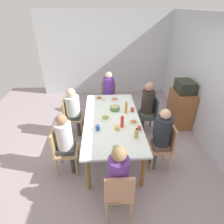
# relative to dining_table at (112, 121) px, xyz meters

# --- Properties ---
(ground_plane) EXTENTS (7.01, 7.01, 0.00)m
(ground_plane) POSITION_rel_dining_table_xyz_m (0.00, 0.00, -0.68)
(ground_plane) COLOR #A09096
(wall_back) EXTENTS (6.08, 0.12, 2.60)m
(wall_back) POSITION_rel_dining_table_xyz_m (0.00, 2.07, 0.62)
(wall_back) COLOR silver
(wall_back) RESTS_ON ground_plane
(wall_left) EXTENTS (0.12, 4.25, 2.60)m
(wall_left) POSITION_rel_dining_table_xyz_m (-2.98, 0.00, 0.62)
(wall_left) COLOR silver
(wall_left) RESTS_ON ground_plane
(dining_table) EXTENTS (2.21, 1.09, 0.75)m
(dining_table) POSITION_rel_dining_table_xyz_m (0.00, 0.00, 0.00)
(dining_table) COLOR white
(dining_table) RESTS_ON ground_plane
(chair_0) EXTENTS (0.40, 0.40, 0.90)m
(chair_0) POSITION_rel_dining_table_xyz_m (0.55, -0.92, -0.17)
(chair_0) COLOR tan
(chair_0) RESTS_ON ground_plane
(person_0) EXTENTS (0.30, 0.30, 1.20)m
(person_0) POSITION_rel_dining_table_xyz_m (0.55, -0.83, 0.03)
(person_0) COLOR #38393D
(person_0) RESTS_ON ground_plane
(chair_1) EXTENTS (0.40, 0.40, 0.90)m
(chair_1) POSITION_rel_dining_table_xyz_m (-0.55, 0.92, -0.17)
(chair_1) COLOR #2D4149
(chair_1) RESTS_ON ground_plane
(person_1) EXTENTS (0.30, 0.30, 1.27)m
(person_1) POSITION_rel_dining_table_xyz_m (-0.55, 0.83, 0.07)
(person_1) COLOR brown
(person_1) RESTS_ON ground_plane
(chair_2) EXTENTS (0.40, 0.40, 0.90)m
(chair_2) POSITION_rel_dining_table_xyz_m (1.49, 0.00, -0.17)
(chair_2) COLOR tan
(chair_2) RESTS_ON ground_plane
(person_2) EXTENTS (0.30, 0.30, 1.22)m
(person_2) POSITION_rel_dining_table_xyz_m (1.39, 0.00, 0.04)
(person_2) COLOR brown
(person_2) RESTS_ON ground_plane
(chair_3) EXTENTS (0.40, 0.40, 0.90)m
(chair_3) POSITION_rel_dining_table_xyz_m (-1.49, 0.00, -0.17)
(chair_3) COLOR tan
(chair_3) RESTS_ON ground_plane
(person_3) EXTENTS (0.30, 0.30, 1.24)m
(person_3) POSITION_rel_dining_table_xyz_m (-1.40, 0.00, 0.05)
(person_3) COLOR #323455
(person_3) RESTS_ON ground_plane
(chair_4) EXTENTS (0.40, 0.40, 0.90)m
(chair_4) POSITION_rel_dining_table_xyz_m (0.55, 0.92, -0.17)
(chair_4) COLOR tan
(chair_4) RESTS_ON ground_plane
(person_4) EXTENTS (0.30, 0.30, 1.24)m
(person_4) POSITION_rel_dining_table_xyz_m (0.55, 0.83, 0.05)
(person_4) COLOR #514D45
(person_4) RESTS_ON ground_plane
(chair_5) EXTENTS (0.40, 0.40, 0.90)m
(chair_5) POSITION_rel_dining_table_xyz_m (-0.55, -0.92, -0.17)
(chair_5) COLOR tan
(chair_5) RESTS_ON ground_plane
(person_5) EXTENTS (0.32, 0.32, 1.17)m
(person_5) POSITION_rel_dining_table_xyz_m (-0.55, -0.83, 0.03)
(person_5) COLOR #37384B
(person_5) RESTS_ON ground_plane
(plate_0) EXTENTS (0.21, 0.21, 0.04)m
(plate_0) POSITION_rel_dining_table_xyz_m (0.88, 0.01, 0.08)
(plate_0) COLOR white
(plate_0) RESTS_ON dining_table
(plate_1) EXTENTS (0.25, 0.25, 0.04)m
(plate_1) POSITION_rel_dining_table_xyz_m (-0.01, -0.13, 0.08)
(plate_1) COLOR silver
(plate_1) RESTS_ON dining_table
(plate_2) EXTENTS (0.20, 0.20, 0.04)m
(plate_2) POSITION_rel_dining_table_xyz_m (0.17, 0.40, 0.08)
(plate_2) COLOR silver
(plate_2) RESTS_ON dining_table
(plate_3) EXTENTS (0.21, 0.21, 0.04)m
(plate_3) POSITION_rel_dining_table_xyz_m (-0.91, -0.25, 0.08)
(plate_3) COLOR silver
(plate_3) RESTS_ON dining_table
(plate_4) EXTENTS (0.26, 0.26, 0.04)m
(plate_4) POSITION_rel_dining_table_xyz_m (-0.81, 0.11, 0.08)
(plate_4) COLOR white
(plate_4) RESTS_ON dining_table
(bowl_0) EXTENTS (0.20, 0.20, 0.10)m
(bowl_0) POSITION_rel_dining_table_xyz_m (-0.34, 0.08, 0.12)
(bowl_0) COLOR #4B814B
(bowl_0) RESTS_ON dining_table
(cup_0) EXTENTS (0.11, 0.08, 0.08)m
(cup_0) POSITION_rel_dining_table_xyz_m (-0.26, 0.45, 0.11)
(cup_0) COLOR #C8563A
(cup_0) RESTS_ON dining_table
(cup_1) EXTENTS (0.12, 0.08, 0.08)m
(cup_1) POSITION_rel_dining_table_xyz_m (0.38, 0.06, 0.11)
(cup_1) COLOR #E5CC50
(cup_1) RESTS_ON dining_table
(cup_2) EXTENTS (0.11, 0.07, 0.09)m
(cup_2) POSITION_rel_dining_table_xyz_m (-0.76, -0.13, 0.11)
(cup_2) COLOR white
(cup_2) RESTS_ON dining_table
(cup_3) EXTENTS (0.11, 0.07, 0.07)m
(cup_3) POSITION_rel_dining_table_xyz_m (0.41, 0.47, 0.10)
(cup_3) COLOR #C44C3D
(cup_3) RESTS_ON dining_table
(cup_4) EXTENTS (0.11, 0.07, 0.09)m
(cup_4) POSITION_rel_dining_table_xyz_m (0.37, -0.28, 0.11)
(cup_4) COLOR #2A509A
(cup_4) RESTS_ON dining_table
(bottle_0) EXTENTS (0.05, 0.05, 0.26)m
(bottle_0) POSITION_rel_dining_table_xyz_m (-0.21, 0.30, 0.19)
(bottle_0) COLOR #BF8F43
(bottle_0) RESTS_ON dining_table
(bottle_1) EXTENTS (0.06, 0.06, 0.26)m
(bottle_1) POSITION_rel_dining_table_xyz_m (0.30, 0.17, 0.19)
(bottle_1) COLOR red
(bottle_1) RESTS_ON dining_table
(bottle_2) EXTENTS (0.07, 0.07, 0.19)m
(bottle_2) POSITION_rel_dining_table_xyz_m (0.63, 0.37, 0.16)
(bottle_2) COLOR tan
(bottle_2) RESTS_ON dining_table
(side_cabinet) EXTENTS (0.70, 0.44, 0.90)m
(side_cabinet) POSITION_rel_dining_table_xyz_m (-0.83, 1.77, -0.23)
(side_cabinet) COLOR brown
(side_cabinet) RESTS_ON ground_plane
(microwave) EXTENTS (0.48, 0.36, 0.28)m
(microwave) POSITION_rel_dining_table_xyz_m (-0.83, 1.77, 0.36)
(microwave) COLOR #282B1F
(microwave) RESTS_ON side_cabinet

